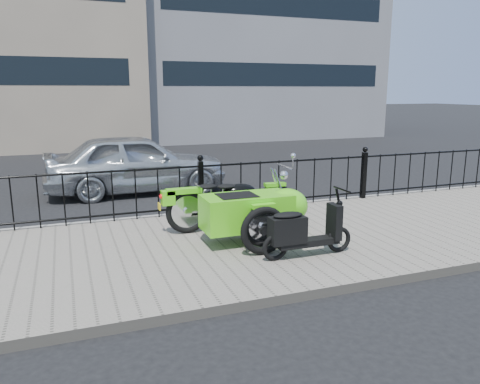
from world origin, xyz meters
name	(u,v)px	position (x,y,z in m)	size (l,w,h in m)	color
ground	(224,240)	(0.00, 0.00, 0.00)	(120.00, 120.00, 0.00)	black
sidewalk	(235,246)	(0.00, -0.50, 0.06)	(30.00, 3.80, 0.12)	gray
curb	(199,214)	(0.00, 1.44, 0.06)	(30.00, 0.10, 0.12)	gray
iron_fence	(201,188)	(0.00, 1.30, 0.59)	(14.11, 0.11, 1.08)	black
motorcycle_sidecar	(254,208)	(0.34, -0.41, 0.59)	(2.28, 1.48, 0.98)	black
scooter	(302,232)	(0.64, -1.39, 0.47)	(1.34, 0.39, 0.91)	black
spare_tire	(264,231)	(0.19, -1.13, 0.46)	(0.68, 0.68, 0.10)	black
sedan_car	(137,163)	(-0.74, 4.08, 0.69)	(1.63, 4.05, 1.38)	silver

